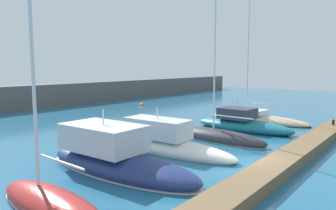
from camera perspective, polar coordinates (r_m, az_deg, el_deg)
The scene contains 11 objects.
ground_plane at distance 18.32m, azimuth 14.15°, elevation -10.55°, with size 120.00×120.00×0.00m, color #236084.
dock_pier at distance 17.76m, azimuth 18.29°, elevation -10.25°, with size 33.13×1.60×0.59m, color brown.
sailboat_red_second at distance 13.67m, azimuth -19.82°, elevation -15.55°, with size 2.19×6.47×13.99m.
motorboat_navy_third at distance 17.50m, azimuth -9.28°, elevation -8.95°, with size 3.27×10.05×3.48m.
motorboat_ivory_fourth at distance 20.82m, azimuth -0.28°, elevation -6.63°, with size 2.63×9.23×3.22m.
sailboat_charcoal_fifth at distance 24.21m, azimuth 8.33°, elevation -5.34°, with size 2.28×8.05×17.20m.
motorboat_teal_sixth at distance 28.54m, azimuth 12.74°, elevation -3.18°, with size 3.02×8.85×2.85m.
sailboat_sand_seventh at distance 33.14m, azimuth 15.18°, elevation -2.39°, with size 3.05×10.37×16.00m.
mooring_buoy_orange at distance 44.99m, azimuth -4.59°, elevation -0.10°, with size 0.73×0.73×0.73m, color orange.
mooring_buoy_yellow at distance 30.65m, azimuth -7.04°, elevation -3.38°, with size 0.86×0.86×0.86m, color yellow.
dock_bollard at distance 30.09m, azimuth 26.84°, elevation -2.69°, with size 0.20×0.20×0.44m, color black.
Camera 1 is at (-16.06, -6.95, 5.40)m, focal length 35.01 mm.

